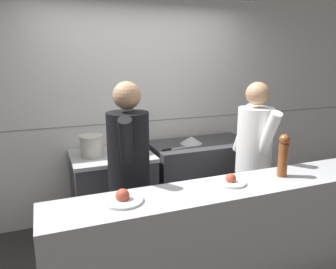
% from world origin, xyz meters
% --- Properties ---
extents(wall_back_tiled, '(8.00, 0.06, 2.60)m').
position_xyz_m(wall_back_tiled, '(0.00, 1.50, 1.30)').
color(wall_back_tiled, white).
rests_on(wall_back_tiled, ground_plane).
extents(oven_range, '(0.86, 0.71, 0.90)m').
position_xyz_m(oven_range, '(-0.45, 1.10, 0.45)').
color(oven_range, '#38383D').
rests_on(oven_range, ground_plane).
extents(prep_counter, '(1.21, 0.65, 0.92)m').
position_xyz_m(prep_counter, '(0.64, 1.10, 0.46)').
color(prep_counter, '#38383D').
rests_on(prep_counter, ground_plane).
extents(pass_counter, '(2.82, 0.45, 0.96)m').
position_xyz_m(pass_counter, '(0.19, -0.27, 0.48)').
color(pass_counter, '#B7BABF').
rests_on(pass_counter, ground_plane).
extents(stock_pot, '(0.25, 0.25, 0.22)m').
position_xyz_m(stock_pot, '(-0.65, 1.10, 1.01)').
color(stock_pot, beige).
rests_on(stock_pot, oven_range).
extents(sauce_pot, '(0.30, 0.30, 0.20)m').
position_xyz_m(sauce_pot, '(-0.27, 1.08, 1.00)').
color(sauce_pot, '#B7BABF').
rests_on(sauce_pot, oven_range).
extents(mixing_bowl_steel, '(0.26, 0.26, 0.08)m').
position_xyz_m(mixing_bowl_steel, '(0.50, 1.11, 0.96)').
color(mixing_bowl_steel, '#B7BABF').
rests_on(mixing_bowl_steel, prep_counter).
extents(chefs_knife, '(0.35, 0.09, 0.02)m').
position_xyz_m(chefs_knife, '(0.22, 0.95, 0.92)').
color(chefs_knife, '#B7BABF').
rests_on(chefs_knife, prep_counter).
extents(plated_dish_main, '(0.28, 0.28, 0.10)m').
position_xyz_m(plated_dish_main, '(-0.65, -0.24, 0.98)').
color(plated_dish_main, white).
rests_on(plated_dish_main, pass_counter).
extents(plated_dish_appetiser, '(0.24, 0.24, 0.08)m').
position_xyz_m(plated_dish_appetiser, '(0.20, -0.23, 0.98)').
color(plated_dish_appetiser, white).
rests_on(plated_dish_appetiser, pass_counter).
extents(pepper_mill, '(0.09, 0.09, 0.35)m').
position_xyz_m(pepper_mill, '(0.68, -0.25, 1.15)').
color(pepper_mill, brown).
rests_on(pepper_mill, pass_counter).
extents(chef_head_cook, '(0.44, 0.75, 1.73)m').
position_xyz_m(chef_head_cook, '(-0.46, 0.31, 0.96)').
color(chef_head_cook, black).
rests_on(chef_head_cook, ground_plane).
extents(chef_sous, '(0.37, 0.74, 1.69)m').
position_xyz_m(chef_sous, '(0.80, 0.30, 0.94)').
color(chef_sous, black).
rests_on(chef_sous, ground_plane).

